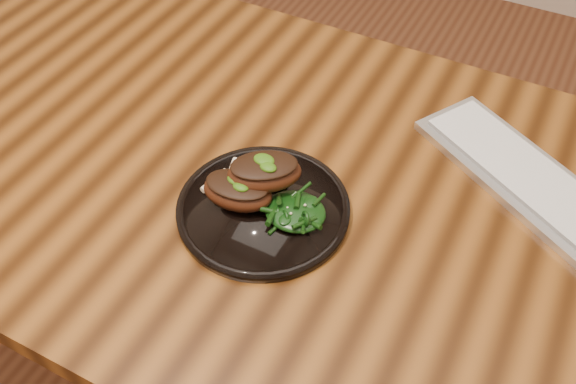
% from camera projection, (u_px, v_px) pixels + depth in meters
% --- Properties ---
extents(desk, '(1.60, 0.80, 0.75)m').
position_uv_depth(desk, '(273.00, 206.00, 1.04)').
color(desk, black).
rests_on(desk, ground).
extents(plate, '(0.25, 0.25, 0.02)m').
position_uv_depth(plate, '(263.00, 209.00, 0.91)').
color(plate, black).
rests_on(plate, desk).
extents(lamb_chop_front, '(0.11, 0.08, 0.05)m').
position_uv_depth(lamb_chop_front, '(237.00, 190.00, 0.90)').
color(lamb_chop_front, '#411B0C').
rests_on(lamb_chop_front, plate).
extents(lamb_chop_back, '(0.12, 0.12, 0.05)m').
position_uv_depth(lamb_chop_back, '(264.00, 172.00, 0.90)').
color(lamb_chop_back, '#411B0C').
rests_on(lamb_chop_back, plate).
extents(herb_smear, '(0.09, 0.06, 0.01)m').
position_uv_depth(herb_smear, '(262.00, 174.00, 0.95)').
color(herb_smear, '#1F4C08').
rests_on(herb_smear, plate).
extents(greens_heap, '(0.09, 0.08, 0.03)m').
position_uv_depth(greens_heap, '(295.00, 209.00, 0.89)').
color(greens_heap, black).
rests_on(greens_heap, plate).
extents(keyboard, '(0.42, 0.32, 0.02)m').
position_uv_depth(keyboard, '(538.00, 188.00, 0.94)').
color(keyboard, silver).
rests_on(keyboard, desk).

